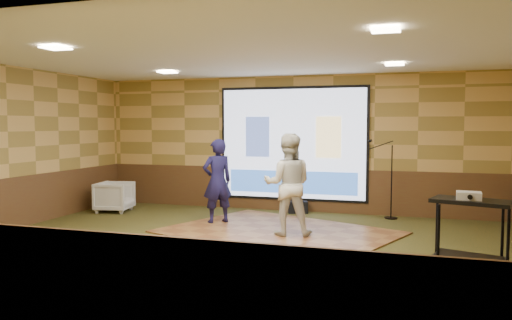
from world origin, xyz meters
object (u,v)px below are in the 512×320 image
(dance_floor, at_px, (278,232))
(av_table, at_px, (471,222))
(projector_screen, at_px, (292,145))
(player_left, at_px, (217,181))
(banquet_chair, at_px, (115,197))
(duffel_bag, at_px, (298,207))
(player_right, at_px, (288,184))
(mic_stand, at_px, (388,194))
(projector, at_px, (469,196))

(dance_floor, relative_size, av_table, 3.84)
(projector_screen, relative_size, player_left, 2.05)
(banquet_chair, height_order, duffel_bag, banquet_chair)
(player_right, xyz_separation_m, duffel_bag, (-0.33, 2.28, -0.77))
(dance_floor, bearing_deg, mic_stand, 48.27)
(player_left, xyz_separation_m, projector, (4.26, -2.24, 0.19))
(player_right, distance_m, av_table, 3.16)
(dance_floor, height_order, mic_stand, mic_stand)
(projector_screen, distance_m, mic_stand, 2.32)
(player_left, bearing_deg, mic_stand, 163.64)
(projector, bearing_deg, av_table, 32.81)
(av_table, distance_m, mic_stand, 3.94)
(dance_floor, distance_m, av_table, 3.50)
(player_left, height_order, banquet_chair, player_left)
(projector_screen, height_order, duffel_bag, projector_screen)
(dance_floor, bearing_deg, projector, -31.11)
(player_right, xyz_separation_m, projector, (2.70, -1.58, 0.13))
(projector_screen, distance_m, dance_floor, 2.74)
(projector_screen, bearing_deg, player_right, -78.64)
(player_left, relative_size, projector, 5.56)
(projector_screen, distance_m, av_table, 5.24)
(mic_stand, bearing_deg, av_table, -91.89)
(projector, distance_m, duffel_bag, 4.98)
(player_left, height_order, av_table, player_left)
(projector_screen, height_order, banquet_chair, projector_screen)
(dance_floor, distance_m, mic_stand, 2.75)
(projector_screen, height_order, projector, projector_screen)
(duffel_bag, bearing_deg, mic_stand, -2.02)
(dance_floor, relative_size, duffel_bag, 9.16)
(dance_floor, xyz_separation_m, av_table, (2.96, -1.74, 0.68))
(av_table, bearing_deg, projector_screen, 128.72)
(dance_floor, relative_size, mic_stand, 2.32)
(mic_stand, relative_size, duffel_bag, 3.95)
(av_table, relative_size, mic_stand, 0.60)
(player_right, bearing_deg, banquet_chair, -28.51)
(projector_screen, distance_m, duffel_bag, 1.37)
(player_left, height_order, player_right, player_right)
(player_left, distance_m, banquet_chair, 2.77)
(projector_screen, xyz_separation_m, player_left, (-1.06, -1.83, -0.64))
(player_right, bearing_deg, player_left, -35.08)
(player_right, bearing_deg, projector_screen, -90.80)
(mic_stand, bearing_deg, dance_floor, -150.73)
(dance_floor, distance_m, projector, 3.56)
(player_left, bearing_deg, av_table, 110.19)
(player_right, height_order, duffel_bag, player_right)
(mic_stand, distance_m, banquet_chair, 5.89)
(projector, xyz_separation_m, duffel_bag, (-3.03, 3.85, -0.90))
(projector, bearing_deg, mic_stand, 110.34)
(projector_screen, height_order, mic_stand, projector_screen)
(projector_screen, height_order, av_table, projector_screen)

